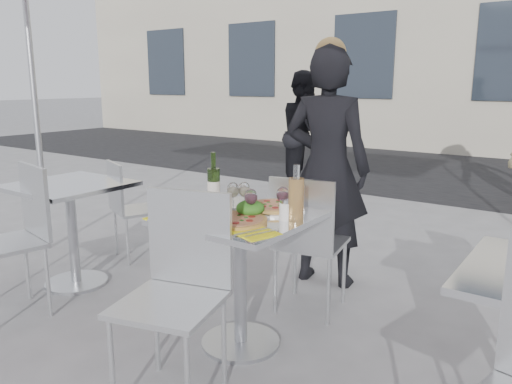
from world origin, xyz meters
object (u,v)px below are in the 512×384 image
Objects in this scene: woman_diner at (327,168)px; wine_bottle at (214,183)px; side_chair_lnear at (18,228)px; sugar_shaker at (286,210)px; wineglass_red_b at (283,196)px; side_table_left at (71,212)px; carafe at (296,198)px; pizza_near at (235,220)px; napkin_left at (167,218)px; pizza_far at (274,207)px; chair_near at (179,277)px; napkin_right at (256,233)px; salad_plate at (250,210)px; wineglass_white_b at (244,190)px; wineglass_white_a at (233,191)px; main_table at (240,253)px; pedestrian_a at (306,134)px; wineglass_red_a at (251,198)px; chair_far at (307,234)px; side_chair_lfar at (128,202)px.

woman_diner reaches higher than wine_bottle.
woman_diner is (1.33, 1.56, 0.29)m from side_chair_lnear.
woman_diner is 15.79× the size of sugar_shaker.
side_table_left is at bearing -175.80° from wineglass_red_b.
wineglass_red_b is (-0.11, 0.04, -0.01)m from carafe.
sugar_shaker is (0.19, 0.18, 0.04)m from pizza_near.
napkin_left is at bearing -84.71° from wine_bottle.
pizza_far is at bearing 6.14° from wine_bottle.
side_chair_lnear is 2.77× the size of pizza_far.
napkin_right is at bearing 32.13° from chair_near.
salad_plate reaches higher than napkin_right.
chair_near is 1.61m from woman_diner.
pizza_near is at bearing -139.81° from carafe.
salad_plate is 1.40× the size of wineglass_white_b.
wineglass_white_a is (-0.10, 0.55, 0.30)m from chair_near.
main_table is 0.47× the size of pedestrian_a.
salad_plate reaches higher than napkin_left.
wineglass_red_a and wineglass_red_b have the same top height.
sugar_shaker is (0.25, 0.06, 0.26)m from main_table.
sugar_shaker is 0.28m from napkin_right.
wineglass_white_a is at bearing 178.58° from pedestrian_a.
main_table is at bearing 30.01° from side_chair_lnear.
pizza_far is 3.17× the size of sugar_shaker.
chair_far is 0.66m from wine_bottle.
napkin_left is (-0.22, -0.38, -0.11)m from wineglass_white_b.
wineglass_white_b reaches higher than sugar_shaker.
wineglass_white_b is 0.76× the size of napkin_left.
wineglass_white_a is 0.39m from napkin_left.
wineglass_red_a is at bearing -42.67° from wineglass_white_b.
pizza_near is at bearing -63.99° from main_table.
wine_bottle is (1.19, 0.16, 0.32)m from side_table_left.
pedestrian_a reaches higher than wine_bottle.
salad_plate is (-0.03, -0.18, 0.02)m from pizza_far.
salad_plate is (0.06, 0.02, 0.25)m from main_table.
side_chair_lnear reaches higher than side_chair_lfar.
sugar_shaker is at bearing -172.76° from side_chair_lfar.
pedestrian_a reaches higher than side_chair_lnear.
wineglass_red_a reaches higher than main_table.
pedestrian_a reaches higher than chair_near.
wineglass_white_b is (-0.30, 0.05, 0.06)m from sugar_shaker.
chair_far is 3.48m from pedestrian_a.
pizza_near is at bearing -118.08° from wineglass_red_b.
napkin_left is at bearing -139.42° from wineglass_red_b.
wineglass_white_b reaches higher than napkin_right.
chair_far is 2.70× the size of pizza_near.
chair_far is at bearing 84.36° from salad_plate.
wineglass_white_a is at bearing 72.11° from napkin_left.
salad_plate is 0.44m from napkin_left.
napkin_left is at bearing -135.03° from main_table.
side_chair_lnear is at bearing -166.86° from pizza_near.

